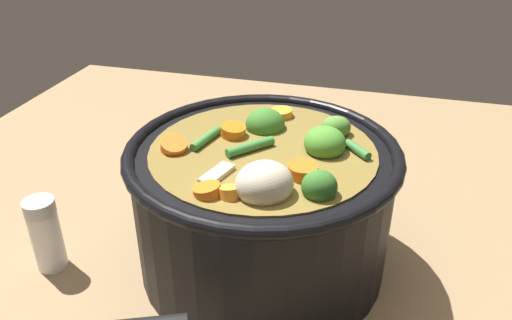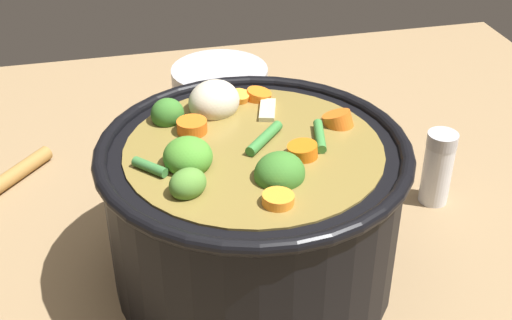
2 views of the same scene
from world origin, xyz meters
name	(u,v)px [view 1 (image 1 of 2)]	position (x,y,z in m)	size (l,w,h in m)	color
ground_plane	(262,260)	(0.00, 0.00, 0.00)	(1.10, 1.10, 0.00)	#8C704C
cooking_pot	(263,203)	(0.00, 0.00, 0.08)	(0.28, 0.28, 0.17)	black
salt_shaker	(46,234)	(-0.22, -0.07, 0.04)	(0.03, 0.03, 0.09)	silver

